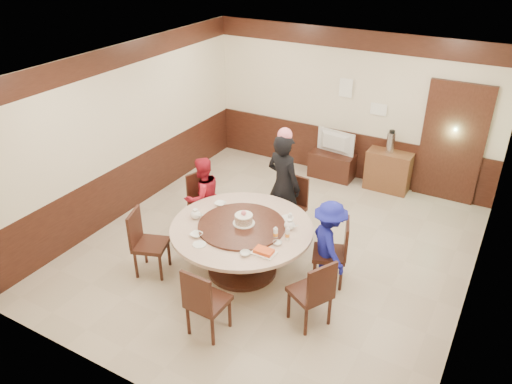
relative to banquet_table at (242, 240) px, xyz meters
The scene contains 30 objects.
room 0.91m from the banquet_table, 76.89° to the left, with size 6.00×6.04×2.84m.
banquet_table is the anchor object (origin of this frame).
chair_0 1.26m from the banquet_table, 18.90° to the left, with size 0.57×0.56×0.97m.
chair_1 1.23m from the banquet_table, 82.58° to the left, with size 0.49×0.50×0.97m.
chair_2 1.28m from the banquet_table, 148.32° to the left, with size 0.56×0.56×0.97m.
chair_3 1.32m from the banquet_table, 150.22° to the right, with size 0.57×0.56×0.97m.
chair_4 1.29m from the banquet_table, 78.23° to the right, with size 0.45×0.46×0.97m.
chair_5 1.38m from the banquet_table, 20.89° to the right, with size 0.60×0.60×0.97m.
person_standing 1.24m from the banquet_table, 88.27° to the left, with size 0.62×0.41×1.70m, color black.
person_red 1.20m from the banquet_table, 151.51° to the left, with size 0.63×0.49×1.31m, color #AC1628.
person_blue 1.20m from the banquet_table, 18.31° to the left, with size 0.81×0.46×1.25m, color #171B96.
birthday_cake 0.32m from the banquet_table, 77.43° to the left, with size 0.31×0.31×0.20m.
teapot_left 0.74m from the banquet_table, 169.11° to the right, with size 0.17×0.15×0.13m, color white.
teapot_right 0.71m from the banquet_table, 24.21° to the left, with size 0.17×0.15×0.13m, color white.
bowl_0 0.72m from the banquet_table, 148.77° to the left, with size 0.16×0.16×0.04m, color white.
bowl_1 0.71m from the banquet_table, 55.21° to the right, with size 0.14×0.14×0.04m, color white.
bowl_2 0.69m from the banquet_table, 129.09° to the right, with size 0.16×0.16×0.04m, color white.
bowl_3 0.68m from the banquet_table, 12.78° to the right, with size 0.12×0.12×0.04m, color white.
saucer_near 0.73m from the banquet_table, 111.04° to the right, with size 0.18×0.18×0.01m, color white.
saucer_far 0.71m from the banquet_table, 48.01° to the left, with size 0.18×0.18×0.01m, color white.
shrimp_platter 0.74m from the banquet_table, 35.75° to the right, with size 0.30×0.20×0.06m.
bottle_0 0.62m from the banquet_table, ahead, with size 0.06×0.06×0.16m, color white.
bottle_1 0.75m from the banquet_table, ahead, with size 0.06×0.06×0.16m, color white.
bottle_2 0.73m from the banquet_table, 34.38° to the left, with size 0.06×0.06×0.16m, color white.
tv_stand 3.46m from the banquet_table, 90.25° to the left, with size 0.85×0.45×0.50m, color #341810.
television 3.45m from the banquet_table, 90.25° to the left, with size 0.78×0.10×0.45m, color gray.
side_cabinet 3.64m from the banquet_table, 72.84° to the left, with size 0.80×0.40×0.75m, color brown.
thermos 3.65m from the banquet_table, 73.24° to the left, with size 0.15×0.15×0.38m, color silver.
notice_left 3.85m from the banquet_table, 89.12° to the left, with size 0.25×0.00×0.35m, color white.
notice_right 3.83m from the banquet_table, 79.05° to the left, with size 0.30×0.00×0.22m, color white.
Camera 1 is at (2.86, -5.64, 4.44)m, focal length 35.00 mm.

